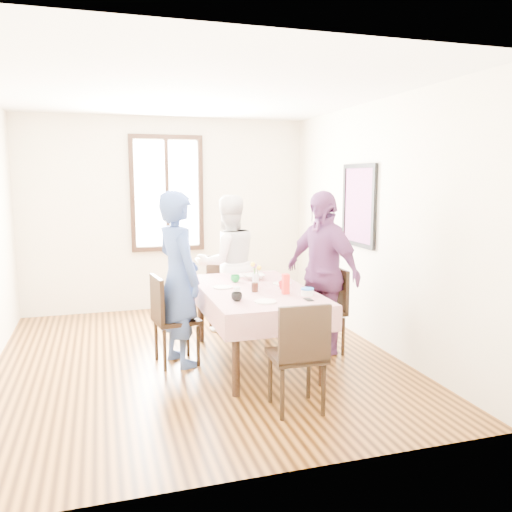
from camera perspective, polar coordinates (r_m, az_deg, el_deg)
name	(u,v)px	position (r m, az deg, el deg)	size (l,w,h in m)	color
ground	(198,358)	(5.54, -6.41, -11.16)	(4.50, 4.50, 0.00)	black
back_wall	(167,215)	(7.46, -9.74, 4.51)	(4.00, 4.00, 0.00)	beige
right_wall	(373,225)	(5.93, 12.77, 3.38)	(4.50, 4.50, 0.00)	beige
window_frame	(167,194)	(7.42, -9.78, 6.81)	(1.02, 0.06, 1.62)	black
window_pane	(167,193)	(7.43, -9.79, 6.81)	(0.90, 0.02, 1.50)	white
art_poster	(359,205)	(6.16, 11.29, 5.49)	(0.04, 0.76, 0.96)	red
dining_table	(255,325)	(5.33, -0.16, -7.65)	(0.93, 1.71, 0.75)	black
tablecloth	(255,289)	(5.24, -0.16, -3.64)	(1.05, 1.83, 0.01)	#60000D
chair_left	(176,320)	(5.30, -8.78, -6.94)	(0.42, 0.42, 0.91)	black
chair_right	(322,311)	(5.62, 7.32, -6.01)	(0.42, 0.42, 0.91)	black
chair_far	(227,293)	(6.41, -3.18, -4.13)	(0.42, 0.42, 0.91)	black
chair_near	(296,355)	(4.25, 4.48, -10.84)	(0.42, 0.42, 0.91)	black
person_left	(177,279)	(5.21, -8.66, -2.49)	(0.64, 0.42, 1.75)	#314786
person_far	(227,263)	(6.32, -3.16, -0.82)	(0.81, 0.63, 1.67)	silver
person_right	(321,273)	(5.53, 7.21, -1.86)	(1.02, 0.42, 1.74)	#663367
mug_black	(237,297)	(4.70, -2.14, -4.52)	(0.10, 0.10, 0.08)	black
mug_flag	(282,285)	(5.19, 2.94, -3.26)	(0.08, 0.08, 0.08)	red
mug_green	(235,279)	(5.54, -2.31, -2.50)	(0.10, 0.10, 0.08)	#0C7226
serving_bowl	(254,277)	(5.69, -0.22, -2.31)	(0.23, 0.23, 0.06)	white
juice_carton	(286,284)	(4.98, 3.29, -3.10)	(0.06, 0.06, 0.19)	red
butter_tub	(307,292)	(4.94, 5.67, -4.02)	(0.12, 0.12, 0.06)	white
jam_jar	(255,287)	(5.07, -0.13, -3.47)	(0.07, 0.07, 0.09)	black
drinking_glass	(237,292)	(4.87, -2.12, -3.96)	(0.07, 0.07, 0.09)	silver
smartphone	(309,300)	(4.77, 5.82, -4.80)	(0.06, 0.12, 0.01)	black
flower_vase	(256,280)	(5.29, -0.02, -2.70)	(0.07, 0.07, 0.14)	silver
plate_left	(223,287)	(5.27, -3.68, -3.45)	(0.20, 0.20, 0.01)	white
plate_right	(282,283)	(5.45, 2.89, -3.04)	(0.20, 0.20, 0.01)	white
plate_far	(240,276)	(5.88, -1.82, -2.18)	(0.20, 0.20, 0.01)	white
plate_near	(265,301)	(4.66, 1.05, -5.03)	(0.20, 0.20, 0.01)	white
butter_lid	(307,289)	(4.94, 5.67, -3.62)	(0.12, 0.12, 0.01)	blue
flower_bunch	(256,269)	(5.27, -0.02, -1.44)	(0.09, 0.09, 0.10)	yellow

